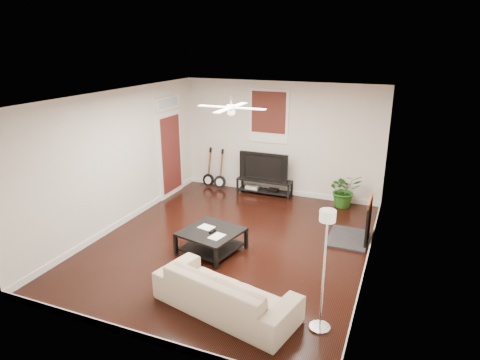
# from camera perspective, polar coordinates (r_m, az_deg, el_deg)

# --- Properties ---
(room) EXTENTS (5.01, 6.01, 2.81)m
(room) POSITION_cam_1_polar(r_m,az_deg,el_deg) (7.64, -1.14, 0.90)
(room) COLOR black
(room) RESTS_ON ground
(brick_accent) EXTENTS (0.02, 2.20, 2.80)m
(brick_accent) POSITION_cam_1_polar(r_m,az_deg,el_deg) (8.03, 18.37, 0.82)
(brick_accent) COLOR #A85D36
(brick_accent) RESTS_ON floor
(fireplace) EXTENTS (0.80, 1.10, 0.92)m
(fireplace) POSITION_cam_1_polar(r_m,az_deg,el_deg) (8.36, 15.76, -5.09)
(fireplace) COLOR black
(fireplace) RESTS_ON floor
(window_back) EXTENTS (1.00, 0.06, 1.30)m
(window_back) POSITION_cam_1_polar(r_m,az_deg,el_deg) (10.31, 3.92, 8.63)
(window_back) COLOR #3B1910
(window_back) RESTS_ON wall_back
(door_left) EXTENTS (0.08, 1.00, 2.50)m
(door_left) POSITION_cam_1_polar(r_m,az_deg,el_deg) (10.41, -9.48, 4.57)
(door_left) COLOR white
(door_left) RESTS_ON wall_left
(tv_stand) EXTENTS (1.39, 0.37, 0.39)m
(tv_stand) POSITION_cam_1_polar(r_m,az_deg,el_deg) (10.58, 3.34, -0.93)
(tv_stand) COLOR black
(tv_stand) RESTS_ON floor
(tv) EXTENTS (1.24, 0.16, 0.72)m
(tv) POSITION_cam_1_polar(r_m,az_deg,el_deg) (10.43, 3.43, 1.97)
(tv) COLOR black
(tv) RESTS_ON tv_stand
(coffee_table) EXTENTS (1.16, 1.16, 0.41)m
(coffee_table) POSITION_cam_1_polar(r_m,az_deg,el_deg) (7.79, -3.90, -8.27)
(coffee_table) COLOR black
(coffee_table) RESTS_ON floor
(sofa) EXTENTS (2.26, 1.30, 0.62)m
(sofa) POSITION_cam_1_polar(r_m,az_deg,el_deg) (6.18, -1.99, -14.84)
(sofa) COLOR #BEA68E
(sofa) RESTS_ON floor
(floor_lamp) EXTENTS (0.34, 0.34, 1.74)m
(floor_lamp) POSITION_cam_1_polar(r_m,az_deg,el_deg) (5.63, 11.31, -12.17)
(floor_lamp) COLOR silver
(floor_lamp) RESTS_ON floor
(potted_plant) EXTENTS (0.94, 0.90, 0.81)m
(potted_plant) POSITION_cam_1_polar(r_m,az_deg,el_deg) (10.01, 14.02, -1.35)
(potted_plant) COLOR #215518
(potted_plant) RESTS_ON floor
(guitar_left) EXTENTS (0.35, 0.27, 1.05)m
(guitar_left) POSITION_cam_1_polar(r_m,az_deg,el_deg) (11.03, -4.36, 1.67)
(guitar_left) COLOR black
(guitar_left) RESTS_ON floor
(guitar_right) EXTENTS (0.33, 0.23, 1.05)m
(guitar_right) POSITION_cam_1_polar(r_m,az_deg,el_deg) (10.86, -2.78, 1.43)
(guitar_right) COLOR black
(guitar_right) RESTS_ON floor
(ceiling_fan) EXTENTS (1.24, 1.24, 0.32)m
(ceiling_fan) POSITION_cam_1_polar(r_m,az_deg,el_deg) (7.36, -1.20, 9.84)
(ceiling_fan) COLOR white
(ceiling_fan) RESTS_ON ceiling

